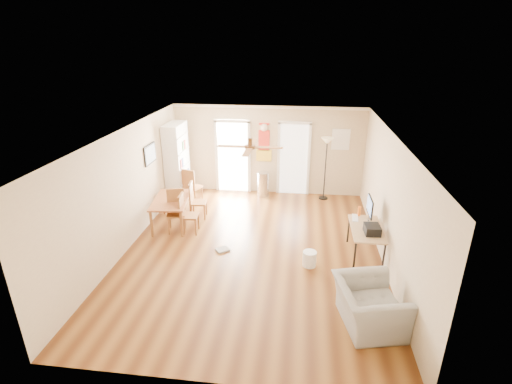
# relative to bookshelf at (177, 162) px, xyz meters

# --- Properties ---
(floor) EXTENTS (7.00, 7.00, 0.00)m
(floor) POSITION_rel_bookshelf_xyz_m (2.51, -2.69, -1.10)
(floor) COLOR brown
(floor) RESTS_ON ground
(ceiling) EXTENTS (5.50, 7.00, 0.00)m
(ceiling) POSITION_rel_bookshelf_xyz_m (2.51, -2.69, 1.50)
(ceiling) COLOR silver
(ceiling) RESTS_ON floor
(wall_back) EXTENTS (5.50, 0.04, 2.60)m
(wall_back) POSITION_rel_bookshelf_xyz_m (2.51, 0.81, 0.20)
(wall_back) COLOR beige
(wall_back) RESTS_ON floor
(wall_front) EXTENTS (5.50, 0.04, 2.60)m
(wall_front) POSITION_rel_bookshelf_xyz_m (2.51, -6.19, 0.20)
(wall_front) COLOR beige
(wall_front) RESTS_ON floor
(wall_left) EXTENTS (0.04, 7.00, 2.60)m
(wall_left) POSITION_rel_bookshelf_xyz_m (-0.24, -2.69, 0.20)
(wall_left) COLOR beige
(wall_left) RESTS_ON floor
(wall_right) EXTENTS (0.04, 7.00, 2.60)m
(wall_right) POSITION_rel_bookshelf_xyz_m (5.26, -2.69, 0.20)
(wall_right) COLOR beige
(wall_right) RESTS_ON floor
(crown_molding) EXTENTS (5.50, 7.00, 0.08)m
(crown_molding) POSITION_rel_bookshelf_xyz_m (2.51, -2.69, 1.46)
(crown_molding) COLOR white
(crown_molding) RESTS_ON wall_back
(kitchen_doorway) EXTENTS (0.90, 0.10, 2.10)m
(kitchen_doorway) POSITION_rel_bookshelf_xyz_m (1.46, 0.79, -0.05)
(kitchen_doorway) COLOR white
(kitchen_doorway) RESTS_ON wall_back
(bathroom_doorway) EXTENTS (0.80, 0.10, 2.10)m
(bathroom_doorway) POSITION_rel_bookshelf_xyz_m (3.26, 0.79, -0.05)
(bathroom_doorway) COLOR white
(bathroom_doorway) RESTS_ON wall_back
(wall_decal) EXTENTS (0.46, 0.03, 1.10)m
(wall_decal) POSITION_rel_bookshelf_xyz_m (2.39, 0.79, 0.45)
(wall_decal) COLOR red
(wall_decal) RESTS_ON wall_back
(ac_grille) EXTENTS (0.50, 0.04, 0.60)m
(ac_grille) POSITION_rel_bookshelf_xyz_m (4.56, 0.78, 0.60)
(ac_grille) COLOR white
(ac_grille) RESTS_ON wall_back
(framed_poster) EXTENTS (0.04, 0.66, 0.48)m
(framed_poster) POSITION_rel_bookshelf_xyz_m (-0.21, -1.29, 0.60)
(framed_poster) COLOR black
(framed_poster) RESTS_ON wall_left
(ceiling_fan) EXTENTS (1.24, 1.24, 0.20)m
(ceiling_fan) POSITION_rel_bookshelf_xyz_m (2.51, -2.99, 1.33)
(ceiling_fan) COLOR #593819
(ceiling_fan) RESTS_ON ceiling
(bookshelf) EXTENTS (0.47, 1.00, 2.19)m
(bookshelf) POSITION_rel_bookshelf_xyz_m (0.00, 0.00, 0.00)
(bookshelf) COLOR silver
(bookshelf) RESTS_ON floor
(dining_table) EXTENTS (0.99, 1.46, 0.69)m
(dining_table) POSITION_rel_bookshelf_xyz_m (0.36, -1.67, -0.75)
(dining_table) COLOR #9C5932
(dining_table) RESTS_ON floor
(dining_chair_right_a) EXTENTS (0.44, 0.44, 0.96)m
(dining_chair_right_a) POSITION_rel_bookshelf_xyz_m (0.91, -1.20, -0.62)
(dining_chair_right_a) COLOR #A66A35
(dining_chair_right_a) RESTS_ON floor
(dining_chair_right_b) EXTENTS (0.42, 0.42, 0.96)m
(dining_chair_right_b) POSITION_rel_bookshelf_xyz_m (0.91, -2.01, -0.61)
(dining_chair_right_b) COLOR #9C5B32
(dining_chair_right_b) RESTS_ON floor
(dining_chair_near) EXTENTS (0.51, 0.51, 1.01)m
(dining_chair_near) POSITION_rel_bookshelf_xyz_m (0.58, -1.99, -0.59)
(dining_chair_near) COLOR #965E30
(dining_chair_near) RESTS_ON floor
(dining_chair_far) EXTENTS (0.53, 0.53, 1.00)m
(dining_chair_far) POSITION_rel_bookshelf_xyz_m (0.49, -0.22, -0.59)
(dining_chair_far) COLOR #A25D34
(dining_chair_far) RESTS_ON floor
(trash_can) EXTENTS (0.40, 0.40, 0.72)m
(trash_can) POSITION_rel_bookshelf_xyz_m (2.40, 0.48, -0.73)
(trash_can) COLOR #B6B6B8
(trash_can) RESTS_ON floor
(torchiere_lamp) EXTENTS (0.40, 0.40, 1.81)m
(torchiere_lamp) POSITION_rel_bookshelf_xyz_m (4.17, 0.48, -0.19)
(torchiere_lamp) COLOR black
(torchiere_lamp) RESTS_ON floor
(computer_desk) EXTENTS (0.63, 1.27, 0.68)m
(computer_desk) POSITION_rel_bookshelf_xyz_m (4.89, -2.63, -0.76)
(computer_desk) COLOR tan
(computer_desk) RESTS_ON floor
(imac) EXTENTS (0.11, 0.58, 0.53)m
(imac) POSITION_rel_bookshelf_xyz_m (4.98, -2.28, -0.15)
(imac) COLOR black
(imac) RESTS_ON computer_desk
(keyboard) EXTENTS (0.15, 0.39, 0.01)m
(keyboard) POSITION_rel_bookshelf_xyz_m (4.71, -2.19, -0.41)
(keyboard) COLOR silver
(keyboard) RESTS_ON computer_desk
(printer) EXTENTS (0.32, 0.37, 0.18)m
(printer) POSITION_rel_bookshelf_xyz_m (4.96, -2.86, -0.33)
(printer) COLOR black
(printer) RESTS_ON computer_desk
(orange_bottle) EXTENTS (0.07, 0.07, 0.21)m
(orange_bottle) POSITION_rel_bookshelf_xyz_m (4.81, -2.03, -0.31)
(orange_bottle) COLOR orange
(orange_bottle) RESTS_ON computer_desk
(wastebasket_a) EXTENTS (0.33, 0.33, 0.32)m
(wastebasket_a) POSITION_rel_bookshelf_xyz_m (3.74, -3.14, -0.94)
(wastebasket_a) COLOR white
(wastebasket_a) RESTS_ON floor
(floor_cloth) EXTENTS (0.35, 0.34, 0.04)m
(floor_cloth) POSITION_rel_bookshelf_xyz_m (1.86, -2.77, -1.08)
(floor_cloth) COLOR gray
(floor_cloth) RESTS_ON floor
(armchair) EXTENTS (1.20, 1.31, 0.73)m
(armchair) POSITION_rel_bookshelf_xyz_m (4.66, -4.75, -0.73)
(armchair) COLOR gray
(armchair) RESTS_ON floor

